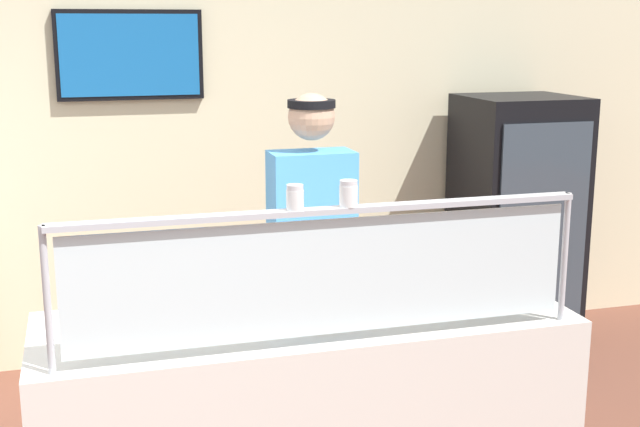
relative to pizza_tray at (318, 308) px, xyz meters
The scene contains 8 objects.
shop_rear_unit 2.17m from the pizza_tray, 91.85° to the left, with size 6.46×0.13×2.70m.
sneeze_guard 0.45m from the pizza_tray, 100.39° to the right, with size 1.89×0.06×0.49m.
pizza_tray is the anchor object (origin of this frame).
pizza_server 0.03m from the pizza_tray, 119.85° to the right, with size 0.07×0.28×0.01m, color #ADAFB7.
parmesan_shaker 0.64m from the pizza_tray, 117.87° to the right, with size 0.06×0.06×0.09m.
pepper_flake_shaker 0.62m from the pizza_tray, 88.21° to the right, with size 0.06×0.06×0.09m.
worker_figure 0.59m from the pizza_tray, 76.41° to the left, with size 0.41×0.50×1.76m.
drink_fridge 2.48m from the pizza_tray, 43.09° to the left, with size 0.69×0.67×1.62m.
Camera 1 is at (0.23, -2.62, 2.05)m, focal length 47.27 mm.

